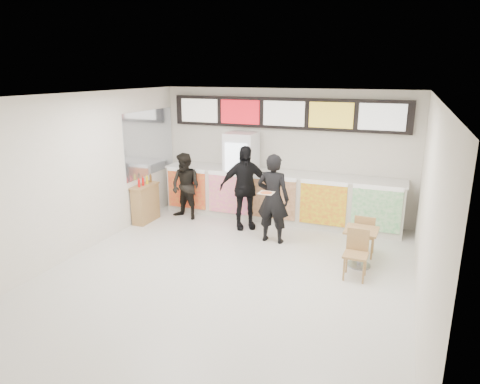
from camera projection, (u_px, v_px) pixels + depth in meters
The scene contains 15 objects.
floor at pixel (226, 276), 7.29m from camera, with size 7.00×7.00×0.00m, color beige.
ceiling at pixel (224, 96), 6.47m from camera, with size 7.00×7.00×0.00m, color white.
wall_back at pixel (284, 154), 10.02m from camera, with size 6.00×6.00×0.00m, color silver.
wall_left at pixel (77, 175), 7.93m from camera, with size 7.00×7.00×0.00m, color silver.
wall_right at pixel (427, 213), 5.82m from camera, with size 7.00×7.00×0.00m, color silver.
service_counter at pixel (278, 196), 9.90m from camera, with size 5.56×0.77×1.14m.
menu_board at pixel (284, 113), 9.68m from camera, with size 5.50×0.14×0.70m.
drinks_fridge at pixel (241, 175), 10.13m from camera, with size 0.70×0.67×2.00m.
mirror_panel at pixel (150, 143), 10.06m from camera, with size 0.01×2.00×1.50m, color #B2B7BF.
customer_main at pixel (273, 199), 8.54m from camera, with size 0.66×0.44×1.82m, color black.
customer_left at pixel (186, 186), 9.95m from camera, with size 0.76×0.59×1.56m, color black.
customer_mid at pixel (244, 188), 9.31m from camera, with size 1.08×0.45×1.85m, color black.
pizza_slice at pixel (266, 192), 8.07m from camera, with size 0.36×0.36×0.02m.
cafe_table at pixel (361, 241), 7.54m from camera, with size 0.58×1.43×0.83m.
condiment_ledge at pixel (146, 203), 9.84m from camera, with size 0.32×0.78×1.04m.
Camera 1 is at (2.64, -6.08, 3.35)m, focal length 32.00 mm.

